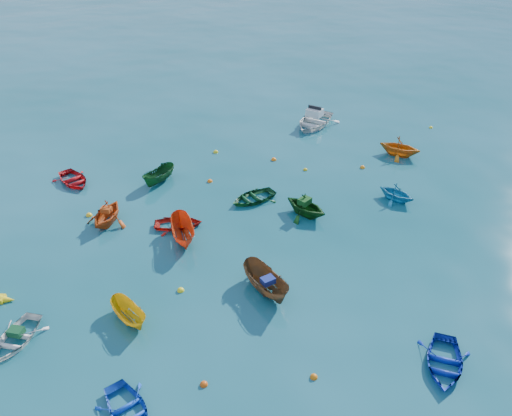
{
  "coord_description": "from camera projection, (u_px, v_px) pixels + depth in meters",
  "views": [
    {
      "loc": [
        -2.03,
        -20.15,
        16.42
      ],
      "look_at": [
        0.0,
        5.0,
        0.4
      ],
      "focal_mm": 35.0,
      "sensor_mm": 36.0,
      "label": 1
    }
  ],
  "objects": [
    {
      "name": "buoy_ye_d",
      "position": [
        216.0,
        152.0,
        37.17
      ],
      "size": [
        0.39,
        0.39,
        0.39
      ],
      "primitive_type": "sphere",
      "color": "yellow",
      "rests_on": "ground"
    },
    {
      "name": "dinghy_orange_w",
      "position": [
        108.0,
        223.0,
        29.27
      ],
      "size": [
        3.17,
        3.43,
        1.5
      ],
      "primitive_type": "imported",
      "rotation": [
        0.0,
        0.0,
        -0.29
      ],
      "color": "#BE4511",
      "rests_on": "ground"
    },
    {
      "name": "sampan_green_far",
      "position": [
        160.0,
        182.0,
        33.38
      ],
      "size": [
        2.55,
        2.94,
        1.11
      ],
      "primitive_type": "imported",
      "rotation": [
        0.0,
        0.0,
        -0.63
      ],
      "color": "#0F431B",
      "rests_on": "ground"
    },
    {
      "name": "tarp_green_b",
      "position": [
        305.0,
        201.0,
        29.58
      ],
      "size": [
        0.93,
        0.92,
        0.36
      ],
      "primitive_type": "cube",
      "rotation": [
        0.0,
        0.0,
        0.76
      ],
      "color": "#114615",
      "rests_on": "dinghy_green_n"
    },
    {
      "name": "dinghy_green_n",
      "position": [
        305.0,
        215.0,
        30.02
      ],
      "size": [
        3.66,
        3.67,
        1.47
      ],
      "primitive_type": "imported",
      "rotation": [
        0.0,
        0.0,
        0.76
      ],
      "color": "#0F4311",
      "rests_on": "ground"
    },
    {
      "name": "sampan_brown_mid",
      "position": [
        266.0,
        291.0,
        24.25
      ],
      "size": [
        2.67,
        3.55,
        1.3
      ],
      "primitive_type": "imported",
      "rotation": [
        0.0,
        0.0,
        0.48
      ],
      "color": "brown",
      "rests_on": "ground"
    },
    {
      "name": "motorboat_white",
      "position": [
        314.0,
        125.0,
        41.51
      ],
      "size": [
        5.48,
        5.77,
        1.57
      ],
      "primitive_type": "imported",
      "rotation": [
        0.0,
        0.0,
        -0.63
      ],
      "color": "white",
      "rests_on": "ground"
    },
    {
      "name": "tarp_blue_a",
      "position": [
        268.0,
        280.0,
        23.71
      ],
      "size": [
        0.77,
        0.71,
        0.3
      ],
      "primitive_type": "cube",
      "rotation": [
        0.0,
        0.0,
        0.48
      ],
      "color": "navy",
      "rests_on": "sampan_brown_mid"
    },
    {
      "name": "dinghy_cyan_se",
      "position": [
        395.0,
        200.0,
        31.44
      ],
      "size": [
        3.07,
        3.09,
        1.23
      ],
      "primitive_type": "imported",
      "rotation": [
        0.0,
        0.0,
        0.74
      ],
      "color": "teal",
      "rests_on": "ground"
    },
    {
      "name": "dinghy_red_far",
      "position": [
        74.0,
        183.0,
        33.32
      ],
      "size": [
        3.62,
        3.83,
        0.65
      ],
      "primitive_type": "imported",
      "rotation": [
        0.0,
        0.0,
        0.62
      ],
      "color": "#B90F13",
      "rests_on": "ground"
    },
    {
      "name": "buoy_or_a",
      "position": [
        204.0,
        385.0,
        19.65
      ],
      "size": [
        0.32,
        0.32,
        0.32
      ],
      "primitive_type": "sphere",
      "color": "#D14A0B",
      "rests_on": "ground"
    },
    {
      "name": "buoy_or_d",
      "position": [
        362.0,
        168.0,
        35.11
      ],
      "size": [
        0.35,
        0.35,
        0.35
      ],
      "primitive_type": "sphere",
      "color": "orange",
      "rests_on": "ground"
    },
    {
      "name": "buoy_or_e",
      "position": [
        274.0,
        160.0,
        36.12
      ],
      "size": [
        0.39,
        0.39,
        0.39
      ],
      "primitive_type": "sphere",
      "color": "orange",
      "rests_on": "ground"
    },
    {
      "name": "buoy_ye_a",
      "position": [
        181.0,
        291.0,
        24.28
      ],
      "size": [
        0.35,
        0.35,
        0.35
      ],
      "primitive_type": "sphere",
      "color": "yellow",
      "rests_on": "ground"
    },
    {
      "name": "dinghy_orange_far",
      "position": [
        398.0,
        155.0,
        36.78
      ],
      "size": [
        3.85,
        3.72,
        1.55
      ],
      "primitive_type": "imported",
      "rotation": [
        0.0,
        0.0,
        1.0
      ],
      "color": "#CA6B13",
      "rests_on": "ground"
    },
    {
      "name": "dinghy_blue_sw",
      "position": [
        128.0,
        413.0,
        18.6
      ],
      "size": [
        3.1,
        3.34,
        0.56
      ],
      "primitive_type": "imported",
      "rotation": [
        0.0,
        0.0,
        0.56
      ],
      "color": "blue",
      "rests_on": "ground"
    },
    {
      "name": "ground",
      "position": [
        264.0,
        266.0,
        25.9
      ],
      "size": [
        160.0,
        160.0,
        0.0
      ],
      "primitive_type": "plane",
      "color": "#0B4851",
      "rests_on": "ground"
    },
    {
      "name": "sampan_orange_n",
      "position": [
        184.0,
        240.0,
        27.86
      ],
      "size": [
        1.79,
        3.45,
        1.27
      ],
      "primitive_type": "imported",
      "rotation": [
        0.0,
        0.0,
        0.17
      ],
      "color": "red",
      "rests_on": "ground"
    },
    {
      "name": "dinghy_white_near",
      "position": [
        17.0,
        341.0,
        21.59
      ],
      "size": [
        2.71,
        3.25,
        0.58
      ],
      "primitive_type": "imported",
      "rotation": [
        0.0,
        0.0,
        -0.28
      ],
      "color": "white",
      "rests_on": "ground"
    },
    {
      "name": "buoy_ye_c",
      "position": [
        305.0,
        170.0,
        34.82
      ],
      "size": [
        0.3,
        0.3,
        0.3
      ],
      "primitive_type": "sphere",
      "color": "gold",
      "rests_on": "ground"
    },
    {
      "name": "dinghy_red_nw",
      "position": [
        179.0,
        226.0,
        28.97
      ],
      "size": [
        2.76,
        1.98,
        0.57
      ],
      "primitive_type": "imported",
      "rotation": [
        0.0,
        0.0,
        1.57
      ],
      "color": "red",
      "rests_on": "ground"
    },
    {
      "name": "dinghy_blue_se",
      "position": [
        443.0,
        366.0,
        20.44
      ],
      "size": [
        3.19,
        3.66,
        0.63
      ],
      "primitive_type": "imported",
      "rotation": [
        0.0,
        0.0,
        -0.4
      ],
      "color": "#0D28A3",
      "rests_on": "ground"
    },
    {
      "name": "tarp_orange_a",
      "position": [
        106.0,
        210.0,
        28.83
      ],
      "size": [
        0.68,
        0.59,
        0.28
      ],
      "primitive_type": "cube",
      "rotation": [
        0.0,
        0.0,
        -0.29
      ],
      "color": "#B54112",
      "rests_on": "dinghy_orange_w"
    },
    {
      "name": "dinghy_green_e",
      "position": [
        253.0,
        200.0,
        31.41
      ],
      "size": [
        3.68,
        3.35,
        0.63
      ],
      "primitive_type": "imported",
      "rotation": [
        0.0,
        0.0,
        -1.07
      ],
      "color": "#104822",
      "rests_on": "ground"
    },
    {
      "name": "sampan_yellow_mid",
      "position": [
        130.0,
        320.0,
        22.62
      ],
      "size": [
        2.29,
        2.61,
        0.98
      ],
      "primitive_type": "imported",
      "rotation": [
        0.0,
        0.0,
        0.64
      ],
      "color": "gold",
      "rests_on": "ground"
    },
    {
      "name": "buoy_ye_e",
      "position": [
        431.0,
        128.0,
        41.05
      ],
      "size": [
        0.3,
        0.3,
        0.3
      ],
      "primitive_type": "sphere",
      "color": "yellow",
      "rests_on": "ground"
    },
    {
      "name": "buoy_or_b",
      "position": [
        314.0,
        377.0,
        19.95
      ],
      "size": [
        0.31,
        0.31,
        0.31
      ],
      "primitive_type": "sphere",
      "color": "#D2630B",
      "rests_on": "ground"
    },
    {
      "name": "buoy_ye_b",
      "position": [
        89.0,
        216.0,
        29.92
      ],
      "size": [
        0.38,
        0.38,
        0.38
      ],
      "primitive_type": "sphere",
      "color": "yellow",
      "rests_on": "ground"
    },
    {
      "name": "tarp_green_a",
      "position": [
        16.0,
        332.0,
        21.43
      ],
      "size": [
        0.73,
        0.63,
        0.3
      ],
      "primitive_type": "cube",
      "rotation": [
        0.0,
        0.0,
        -0.28
      ],
      "color": "#124824",
      "rests_on": "dinghy_white_near"
    },
    {
      "name": "buoy_or_c",
      "position": [
        210.0,
        182.0,
        33.43
      ],
      "size": [
        0.36,
        0.36,
        0.36
      ],
      "primitive_type": "sphere",
      "color": "orange",
      "rests_on": "ground"
    }
  ]
}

